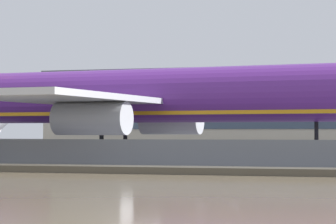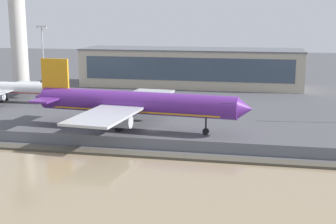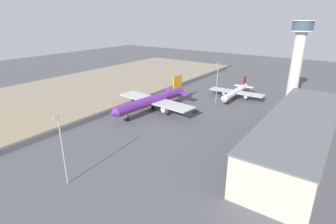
{
  "view_description": "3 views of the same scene",
  "coord_description": "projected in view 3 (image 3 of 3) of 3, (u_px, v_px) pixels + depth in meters",
  "views": [
    {
      "loc": [
        19.69,
        -74.78,
        2.95
      ],
      "look_at": [
        -2.12,
        2.09,
        4.96
      ],
      "focal_mm": 85.0,
      "sensor_mm": 36.0,
      "label": 1
    },
    {
      "loc": [
        25.05,
        -105.18,
        26.96
      ],
      "look_at": [
        2.5,
        6.47,
        3.24
      ],
      "focal_mm": 50.0,
      "sensor_mm": 36.0,
      "label": 2
    },
    {
      "loc": [
        98.71,
        83.7,
        48.69
      ],
      "look_at": [
        -4.3,
        10.28,
        2.1
      ],
      "focal_mm": 28.0,
      "sensor_mm": 36.0,
      "label": 3
    }
  ],
  "objects": [
    {
      "name": "apron_light_mast_apron_west",
      "position": [
        217.0,
        81.0,
        150.39
      ],
      "size": [
        3.2,
        0.4,
        23.99
      ],
      "color": "#A8A8AD",
      "rests_on": "ground"
    },
    {
      "name": "apron_light_mast_apron_east",
      "position": [
        62.0,
        147.0,
        76.63
      ],
      "size": [
        3.2,
        0.4,
        22.56
      ],
      "color": "#A8A8AD",
      "rests_on": "ground"
    },
    {
      "name": "cargo_jet_purple",
      "position": [
        153.0,
        101.0,
        139.15
      ],
      "size": [
        55.1,
        47.32,
        16.53
      ],
      "color": "#602889",
      "rests_on": "ground"
    },
    {
      "name": "ops_van",
      "position": [
        223.0,
        93.0,
        171.94
      ],
      "size": [
        4.79,
        5.43,
        2.48
      ],
      "color": "#19519E",
      "rests_on": "ground"
    },
    {
      "name": "shoreline_seawall",
      "position": [
        120.0,
        106.0,
        148.92
      ],
      "size": [
        320.0,
        3.0,
        0.5
      ],
      "color": "#474238",
      "rests_on": "ground"
    },
    {
      "name": "passenger_jet_white_red",
      "position": [
        236.0,
        92.0,
        161.91
      ],
      "size": [
        39.58,
        33.84,
        11.45
      ],
      "color": "white",
      "rests_on": "ground"
    },
    {
      "name": "waterfront_lagoon",
      "position": [
        66.0,
        93.0,
        176.5
      ],
      "size": [
        320.0,
        98.0,
        0.01
      ],
      "color": "#937F60",
      "rests_on": "ground"
    },
    {
      "name": "terminal_building",
      "position": [
        298.0,
        134.0,
        97.53
      ],
      "size": [
        83.56,
        21.65,
        14.38
      ],
      "color": "#BCB299",
      "rests_on": "ground"
    },
    {
      "name": "ground_plane",
      "position": [
        147.0,
        114.0,
        137.84
      ],
      "size": [
        500.0,
        500.0,
        0.0
      ],
      "primitive_type": "plane",
      "color": "#4C4C51"
    },
    {
      "name": "perimeter_fence",
      "position": [
        125.0,
        106.0,
        146.14
      ],
      "size": [
        280.0,
        0.1,
        2.37
      ],
      "color": "slate",
      "rests_on": "ground"
    },
    {
      "name": "baggage_tug",
      "position": [
        195.0,
        111.0,
        139.93
      ],
      "size": [
        3.23,
        1.65,
        1.8
      ],
      "color": "#19519E",
      "rests_on": "ground"
    },
    {
      "name": "control_tower",
      "position": [
        298.0,
        55.0,
        146.72
      ],
      "size": [
        12.09,
        12.09,
        48.84
      ],
      "color": "beige",
      "rests_on": "ground"
    }
  ]
}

